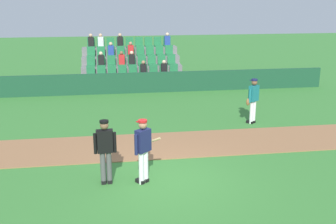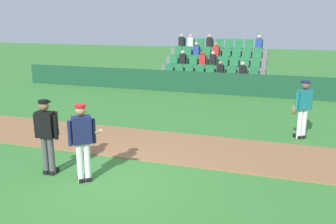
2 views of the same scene
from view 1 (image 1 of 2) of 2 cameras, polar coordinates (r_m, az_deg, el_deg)
ground_plane at (r=11.21m, az=-0.94°, el=-9.57°), size 80.00×80.00×0.00m
infield_dirt_path at (r=13.64m, az=-2.41°, el=-4.71°), size 28.00×2.44×0.03m
dugout_fence at (r=20.87m, az=-4.68°, el=4.06°), size 20.00×0.16×1.04m
stadium_bleachers at (r=23.08m, az=-5.12°, el=5.82°), size 5.55×3.80×2.70m
batter_navy_jersey at (r=10.76m, az=-3.47°, el=-5.12°), size 0.72×0.69×1.76m
umpire_home_plate at (r=10.82m, az=-8.74°, el=-4.99°), size 0.59×0.32×1.76m
runner_teal_jersey at (r=16.07m, az=11.76°, el=1.73°), size 0.61×0.46×1.76m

